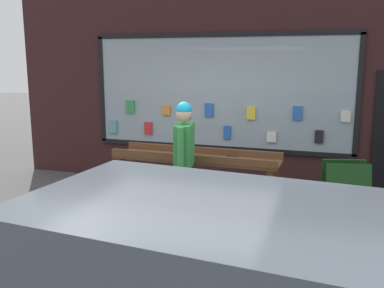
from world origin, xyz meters
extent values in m
plane|color=#474444|center=(0.00, 0.00, 0.00)|extent=(40.00, 40.00, 0.00)
cube|color=#331919|center=(0.00, 2.40, 1.73)|extent=(8.01, 0.20, 3.47)
cube|color=#8C9EA8|center=(0.00, 2.27, 1.70)|extent=(4.56, 0.03, 1.96)
cube|color=black|center=(0.00, 2.27, 2.68)|extent=(4.64, 0.06, 0.08)
cube|color=black|center=(0.00, 2.27, 0.72)|extent=(4.64, 0.06, 0.08)
cube|color=black|center=(-2.28, 2.27, 1.70)|extent=(0.08, 0.06, 1.96)
cube|color=black|center=(2.28, 2.27, 1.70)|extent=(0.08, 0.06, 1.96)
cube|color=#5999A5|center=(-2.07, 2.23, 1.00)|extent=(0.15, 0.03, 0.24)
cube|color=#338C4C|center=(-1.70, 2.23, 1.40)|extent=(0.16, 0.03, 0.24)
cube|color=red|center=(-1.34, 2.23, 1.01)|extent=(0.15, 0.03, 0.23)
cube|color=orange|center=(-0.97, 2.23, 1.36)|extent=(0.14, 0.03, 0.18)
cube|color=orange|center=(-0.59, 2.23, 1.01)|extent=(0.13, 0.03, 0.23)
cube|color=#2659B2|center=(-0.17, 2.23, 1.39)|extent=(0.15, 0.03, 0.23)
cube|color=#2659B2|center=(0.17, 2.23, 1.01)|extent=(0.12, 0.03, 0.23)
cube|color=yellow|center=(0.58, 2.23, 1.36)|extent=(0.15, 0.03, 0.22)
cube|color=silver|center=(0.94, 2.23, 0.97)|extent=(0.15, 0.03, 0.18)
cube|color=#2659B2|center=(1.35, 2.23, 1.39)|extent=(0.15, 0.03, 0.23)
cube|color=black|center=(1.72, 2.23, 1.02)|extent=(0.14, 0.03, 0.21)
cube|color=silver|center=(2.11, 2.23, 1.37)|extent=(0.15, 0.03, 0.18)
cube|color=brown|center=(-1.16, 0.75, 0.39)|extent=(0.09, 0.09, 0.79)
cube|color=brown|center=(1.15, 0.70, 0.39)|extent=(0.09, 0.09, 0.79)
cube|color=brown|center=(-1.15, 1.20, 0.39)|extent=(0.09, 0.09, 0.79)
cube|color=brown|center=(1.16, 1.15, 0.39)|extent=(0.09, 0.09, 0.79)
cube|color=brown|center=(0.00, 0.95, 0.81)|extent=(2.51, 0.67, 0.04)
cube|color=brown|center=(-0.01, 0.67, 0.87)|extent=(2.50, 0.11, 0.12)
cube|color=brown|center=(0.01, 1.23, 0.87)|extent=(2.50, 0.11, 0.12)
cube|color=yellow|center=(-1.06, 0.91, 0.84)|extent=(0.20, 0.25, 0.03)
cube|color=red|center=(-0.80, 0.95, 0.84)|extent=(0.16, 0.23, 0.02)
cube|color=#5999A5|center=(-0.57, 0.90, 0.85)|extent=(0.15, 0.22, 0.03)
cube|color=#5999A5|center=(-0.25, 0.79, 0.84)|extent=(0.18, 0.23, 0.02)
cube|color=#5999A5|center=(0.03, 0.81, 0.84)|extent=(0.13, 0.22, 0.02)
cube|color=orange|center=(0.29, 0.88, 0.84)|extent=(0.18, 0.20, 0.02)
cube|color=black|center=(0.52, 1.03, 0.84)|extent=(0.20, 0.24, 0.02)
cube|color=silver|center=(0.85, 0.88, 0.84)|extent=(0.16, 0.23, 0.02)
cube|color=black|center=(1.12, 0.78, 0.84)|extent=(0.16, 0.24, 0.03)
cylinder|color=black|center=(0.01, 0.32, 0.41)|extent=(0.14, 0.14, 0.82)
cylinder|color=black|center=(-0.01, 0.48, 0.41)|extent=(0.14, 0.14, 0.82)
cube|color=#338C3F|center=(0.00, 0.40, 1.11)|extent=(0.29, 0.49, 0.58)
cylinder|color=#338C3F|center=(0.05, 0.12, 1.13)|extent=(0.09, 0.09, 0.55)
cylinder|color=#338C3F|center=(-0.05, 0.69, 1.13)|extent=(0.09, 0.09, 0.55)
sphere|color=tan|center=(0.00, 0.40, 1.54)|extent=(0.22, 0.22, 0.22)
sphere|color=#19A5E0|center=(0.00, 0.40, 1.60)|extent=(0.21, 0.21, 0.21)
ellipsoid|color=#99724C|center=(-0.55, 0.19, 0.27)|extent=(0.34, 0.47, 0.21)
ellipsoid|color=black|center=(-0.55, 0.19, 0.28)|extent=(0.30, 0.31, 0.22)
sphere|color=#99724C|center=(-0.46, 0.42, 0.32)|extent=(0.19, 0.19, 0.19)
cylinder|color=#99724C|center=(-0.63, -0.04, 0.31)|extent=(0.06, 0.10, 0.12)
cylinder|color=#99724C|center=(-0.45, 0.29, 0.08)|extent=(0.04, 0.04, 0.17)
cylinder|color=#99724C|center=(-0.55, 0.32, 0.08)|extent=(0.04, 0.04, 0.17)
cylinder|color=#99724C|center=(-0.54, 0.05, 0.08)|extent=(0.04, 0.04, 0.17)
cylinder|color=#99724C|center=(-0.64, 0.09, 0.08)|extent=(0.04, 0.04, 0.17)
cube|color=#193F19|center=(2.16, 0.72, 0.47)|extent=(0.62, 0.37, 0.92)
cube|color=brown|center=(2.16, 0.72, 0.47)|extent=(0.61, 0.19, 0.07)
cube|color=#193F19|center=(2.06, 1.16, 0.47)|extent=(0.62, 0.37, 0.92)
cube|color=brown|center=(2.06, 1.16, 0.47)|extent=(0.61, 0.19, 0.07)
cube|color=#4C5660|center=(1.18, -2.61, 1.13)|extent=(2.37, 1.64, 0.56)
cylinder|color=black|center=(-0.08, -1.67, 0.30)|extent=(0.61, 0.23, 0.60)
camera|label=1|loc=(1.86, -4.99, 2.25)|focal=40.00mm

